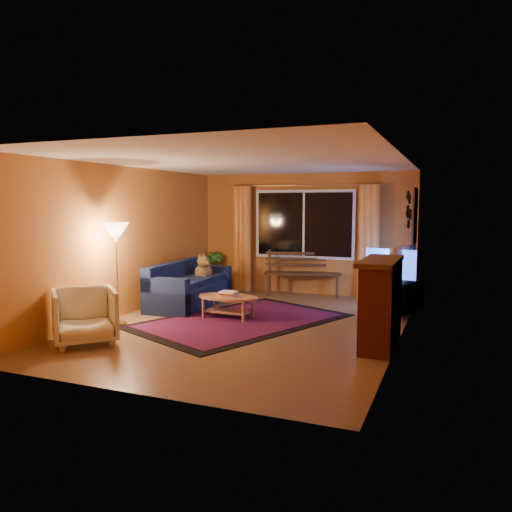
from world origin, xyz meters
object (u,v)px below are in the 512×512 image
at_px(sofa, 190,284).
at_px(coffee_table, 228,307).
at_px(bench, 302,284).
at_px(armchair, 85,313).
at_px(floor_lamp, 117,274).
at_px(tv_console, 395,298).

distance_m(sofa, coffee_table, 1.32).
height_order(bench, coffee_table, bench).
xyz_separation_m(armchair, floor_lamp, (-0.25, 1.03, 0.39)).
height_order(bench, floor_lamp, floor_lamp).
bearing_deg(floor_lamp, sofa, 79.54).
bearing_deg(sofa, bench, 44.33).
bearing_deg(bench, coffee_table, -117.61).
xyz_separation_m(bench, tv_console, (1.95, -0.97, 0.03)).
relative_size(sofa, armchair, 2.41).
bearing_deg(armchair, floor_lamp, 57.49).
bearing_deg(coffee_table, tv_console, 30.24).
relative_size(bench, sofa, 0.78).
bearing_deg(coffee_table, armchair, -119.84).
bearing_deg(bench, floor_lamp, -134.66).
height_order(sofa, coffee_table, sofa).
relative_size(coffee_table, tv_console, 0.82).
bearing_deg(bench, tv_console, -41.49).
distance_m(bench, tv_console, 2.18).
height_order(sofa, floor_lamp, floor_lamp).
relative_size(armchair, coffee_table, 0.79).
bearing_deg(coffee_table, sofa, 147.76).
distance_m(bench, sofa, 2.39).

